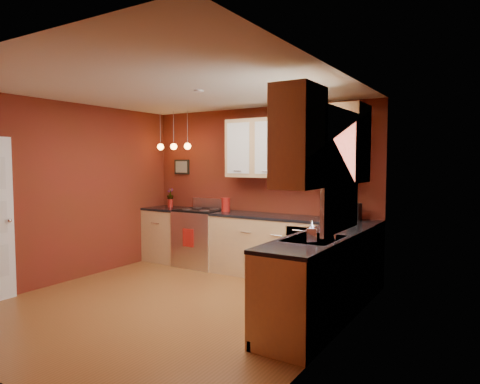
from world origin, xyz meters
The scene contains 25 objects.
floor centered at (0.00, 0.00, 0.00)m, with size 4.20×4.20×0.00m, color brown.
ceiling centered at (0.00, 0.00, 2.60)m, with size 4.00×4.20×0.02m, color beige.
wall_back centered at (0.00, 2.10, 1.30)m, with size 4.00×0.02×2.60m, color maroon.
wall_left centered at (-2.00, 0.00, 1.30)m, with size 0.02×4.20×2.60m, color maroon.
wall_right centered at (2.00, 0.00, 1.30)m, with size 0.02×4.20×2.60m, color maroon.
base_cabinets_back_left centered at (-1.65, 1.80, 0.45)m, with size 0.70×0.60×0.90m, color tan.
base_cabinets_back_right centered at (0.73, 1.80, 0.45)m, with size 2.54×0.60×0.90m, color tan.
base_cabinets_right centered at (1.70, 0.45, 0.45)m, with size 0.60×2.10×0.90m, color tan.
counter_back_left centered at (-1.65, 1.80, 0.92)m, with size 0.70×0.62×0.04m, color black.
counter_back_right centered at (0.73, 1.80, 0.92)m, with size 2.54×0.62×0.04m, color black.
counter_right centered at (1.70, 0.45, 0.92)m, with size 0.62×2.10×0.04m, color black.
gas_range centered at (-0.92, 1.80, 0.48)m, with size 0.76×0.64×1.11m.
dishwasher_front centered at (1.10, 1.51, 0.45)m, with size 0.60×0.02×0.80m, color silver.
sink centered at (1.70, 0.30, 0.92)m, with size 0.50×0.70×0.33m.
window centered at (1.97, 0.30, 1.69)m, with size 0.06×1.02×1.22m.
upper_cabinets_back centered at (0.60, 1.93, 1.95)m, with size 2.00×0.35×0.90m, color tan.
upper_cabinets_right centered at (1.82, 0.32, 1.95)m, with size 0.35×1.95×0.90m, color tan.
wall_picture centered at (-1.55, 2.08, 1.65)m, with size 0.32×0.03×0.26m, color black.
pendant_lights centered at (-1.45, 1.75, 2.01)m, with size 0.71×0.11×0.66m.
red_canister centered at (-0.45, 1.85, 1.05)m, with size 0.15×0.15×0.22m.
red_vase centered at (-1.63, 1.85, 1.01)m, with size 0.09×0.09×0.15m, color #A11711.
flowers centered at (-1.63, 1.85, 1.17)m, with size 0.12×0.12×0.21m, color #A11711.
coffee_maker centered at (1.64, 1.89, 1.05)m, with size 0.17×0.17×0.23m.
soap_pump centered at (1.77, 0.06, 1.05)m, with size 0.10×0.10×0.22m, color white.
dish_towel centered at (-0.93, 1.47, 0.52)m, with size 0.21×0.01×0.29m, color #A11711.
Camera 1 is at (3.38, -3.86, 1.73)m, focal length 32.00 mm.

